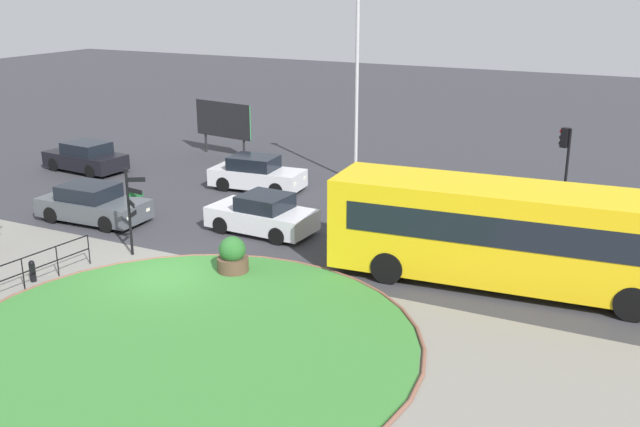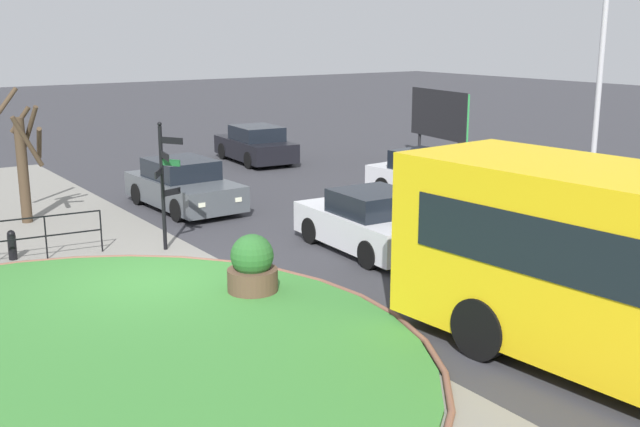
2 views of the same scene
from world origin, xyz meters
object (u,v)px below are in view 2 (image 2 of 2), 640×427
at_px(car_trailing, 183,186).
at_px(planter_near_signpost, 252,268).
at_px(car_far_lane, 431,178).
at_px(bollard_foreground, 12,245).
at_px(car_oncoming, 370,223).
at_px(car_near_lane, 256,145).
at_px(lamppost_tall, 602,51).
at_px(billboard_left, 439,115).
at_px(street_tree_bare, 23,158).
at_px(signpost_directional, 164,178).

height_order(car_trailing, planter_near_signpost, car_trailing).
distance_m(car_far_lane, car_trailing, 7.38).
relative_size(bollard_foreground, car_oncoming, 0.18).
height_order(car_near_lane, lamppost_tall, lamppost_tall).
bearing_deg(bollard_foreground, billboard_left, 104.34).
xyz_separation_m(car_oncoming, planter_near_signpost, (1.21, -3.84, -0.11)).
height_order(car_near_lane, planter_near_signpost, car_near_lane).
relative_size(car_trailing, billboard_left, 1.18).
bearing_deg(planter_near_signpost, street_tree_bare, -166.15).
distance_m(signpost_directional, street_tree_bare, 5.09).
distance_m(bollard_foreground, car_far_lane, 12.02).
height_order(car_trailing, billboard_left, billboard_left).
distance_m(signpost_directional, bollard_foreground, 3.69).
height_order(car_near_lane, car_far_lane, car_far_lane).
xyz_separation_m(car_trailing, lamppost_tall, (6.65, 9.77, 3.83)).
xyz_separation_m(car_near_lane, street_tree_bare, (5.00, -9.91, 1.10)).
height_order(bollard_foreground, car_trailing, car_trailing).
relative_size(car_far_lane, billboard_left, 1.16).
bearing_deg(bollard_foreground, lamppost_tall, 75.05).
height_order(bollard_foreground, planter_near_signpost, planter_near_signpost).
height_order(lamppost_tall, street_tree_bare, lamppost_tall).
relative_size(bollard_foreground, car_trailing, 0.16).
bearing_deg(bollard_foreground, planter_near_signpost, 32.83).
relative_size(car_far_lane, car_trailing, 0.98).
xyz_separation_m(planter_near_signpost, street_tree_bare, (-8.53, -2.10, 1.21)).
xyz_separation_m(bollard_foreground, car_far_lane, (0.69, 11.99, 0.33)).
bearing_deg(car_near_lane, lamppost_tall, -156.95).
relative_size(bollard_foreground, lamppost_tall, 0.08).
height_order(car_far_lane, planter_near_signpost, car_far_lane).
bearing_deg(car_far_lane, lamppost_tall, 38.32).
distance_m(car_oncoming, street_tree_bare, 9.50).
distance_m(car_trailing, billboard_left, 11.78).
distance_m(car_near_lane, billboard_left, 7.24).
bearing_deg(bollard_foreground, car_trailing, 115.80).
relative_size(signpost_directional, car_trailing, 0.71).
distance_m(car_far_lane, lamppost_tall, 5.98).
xyz_separation_m(car_far_lane, car_trailing, (-3.29, -6.61, -0.03)).
bearing_deg(signpost_directional, car_trailing, 150.36).
xyz_separation_m(signpost_directional, lamppost_tall, (2.77, 11.97, 2.76)).
relative_size(signpost_directional, car_far_lane, 0.72).
bearing_deg(car_far_lane, signpost_directional, -91.21).
xyz_separation_m(signpost_directional, car_oncoming, (2.63, 3.96, -1.08)).
relative_size(signpost_directional, lamppost_tall, 0.36).
height_order(car_oncoming, street_tree_bare, street_tree_bare).
bearing_deg(car_trailing, lamppost_tall, 53.59).
distance_m(car_far_lane, car_oncoming, 5.81).
bearing_deg(bollard_foreground, car_far_lane, 86.70).
relative_size(signpost_directional, car_near_lane, 0.71).
bearing_deg(street_tree_bare, car_near_lane, 116.75).
bearing_deg(car_oncoming, signpost_directional, 59.25).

